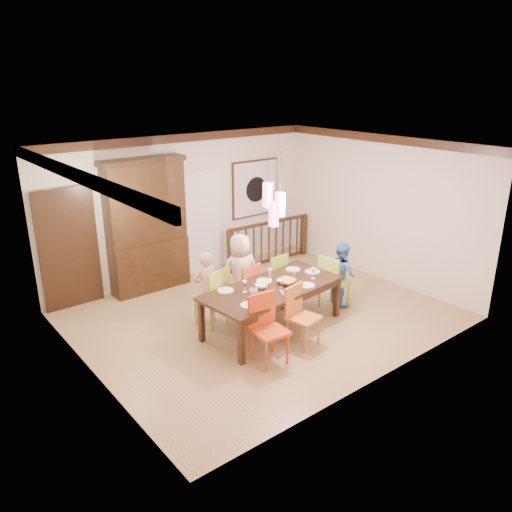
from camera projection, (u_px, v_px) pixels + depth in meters
floor at (262, 315)px, 8.72m from camera, size 6.00×6.00×0.00m
ceiling at (263, 147)px, 7.74m from camera, size 6.00×6.00×0.00m
wall_back at (185, 207)px, 10.07m from camera, size 6.00×0.00×6.00m
wall_left at (84, 279)px, 6.47m from camera, size 0.00×5.00×5.00m
wall_right at (379, 208)px, 9.99m from camera, size 0.00×5.00×5.00m
crown_molding at (263, 152)px, 7.77m from camera, size 6.00×5.00×0.16m
panel_door at (69, 251)px, 8.76m from camera, size 1.04×0.07×2.24m
white_doorway at (201, 223)px, 10.39m from camera, size 0.97×0.05×2.22m
painting at (255, 188)px, 11.05m from camera, size 1.25×0.06×1.25m
pendant_cluster at (274, 204)px, 7.57m from camera, size 0.27×0.21×1.14m
dining_table at (273, 291)px, 8.05m from camera, size 2.47×1.30×0.75m
chair_far_left at (211, 292)px, 8.21m from camera, size 0.53×0.53×1.02m
chair_far_mid at (244, 285)px, 8.63m from camera, size 0.47×0.47×0.94m
chair_far_right at (271, 275)px, 9.03m from camera, size 0.48×0.48×0.96m
chair_near_left at (270, 326)px, 7.10m from camera, size 0.50×0.50×1.02m
chair_near_mid at (304, 313)px, 7.58m from camera, size 0.51×0.51×0.95m
chair_end_right at (335, 277)px, 8.86m from camera, size 0.50×0.50×1.00m
china_hutch at (147, 226)px, 9.42m from camera, size 1.62×0.46×2.55m
balustrade at (269, 241)px, 11.03m from camera, size 2.17×0.17×0.96m
person_far_left at (205, 288)px, 8.28m from camera, size 0.47×0.31×1.26m
person_far_mid at (241, 273)px, 8.73m from camera, size 0.77×0.60×1.40m
person_end_right at (342, 274)px, 9.00m from camera, size 0.56×0.65×1.15m
serving_bowl at (286, 282)px, 8.12m from camera, size 0.36×0.36×0.07m
small_bowl at (261, 286)px, 7.95m from camera, size 0.21×0.21×0.06m
cup_left at (253, 292)px, 7.69m from camera, size 0.14×0.14×0.10m
cup_right at (294, 273)px, 8.46m from camera, size 0.11×0.11×0.09m
plate_far_left at (226, 290)px, 7.86m from camera, size 0.26×0.26×0.01m
plate_far_mid at (264, 281)px, 8.22m from camera, size 0.26×0.26×0.01m
plate_far_right at (293, 269)px, 8.72m from camera, size 0.26×0.26×0.01m
plate_near_left at (249, 305)px, 7.35m from camera, size 0.26×0.26×0.01m
plate_near_mid at (307, 285)px, 8.05m from camera, size 0.26×0.26×0.01m
plate_end_right at (312, 272)px, 8.61m from camera, size 0.26×0.26×0.01m
wine_glass_a at (245, 286)px, 7.79m from camera, size 0.08×0.08×0.19m
wine_glass_b at (270, 274)px, 8.27m from camera, size 0.08×0.08×0.19m
wine_glass_c at (281, 286)px, 7.81m from camera, size 0.08×0.08×0.19m
wine_glass_d at (313, 273)px, 8.31m from camera, size 0.08×0.08×0.19m
napkin at (288, 294)px, 7.74m from camera, size 0.18×0.14×0.01m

